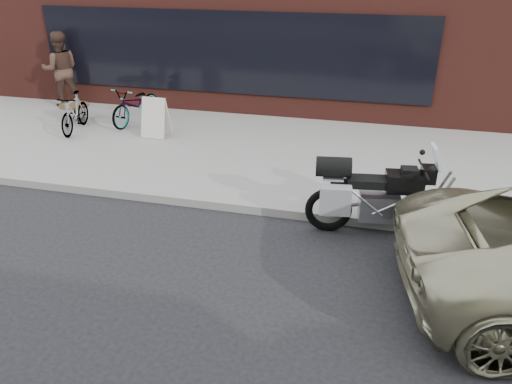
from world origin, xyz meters
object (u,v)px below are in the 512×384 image
bicycle_rear (75,113)px  motorcycle (373,196)px  sandwich_sign (155,117)px  cafe_patron_left (61,69)px  bicycle_front (136,105)px  cafe_table (74,106)px

bicycle_rear → motorcycle: bearing=-31.9°
motorcycle → bicycle_rear: motorcycle is taller
sandwich_sign → bicycle_rear: bearing=-173.2°
motorcycle → bicycle_rear: 7.49m
cafe_patron_left → bicycle_front: bearing=128.7°
bicycle_front → cafe_table: (-1.58, -0.21, -0.08)m
motorcycle → cafe_patron_left: (-8.37, 4.75, 0.49)m
motorcycle → cafe_table: (-7.38, 3.62, -0.12)m
motorcycle → bicycle_rear: (-6.90, 2.90, -0.05)m
sandwich_sign → cafe_patron_left: size_ratio=0.45×
bicycle_front → bicycle_rear: bearing=-128.3°
bicycle_front → cafe_table: bearing=-161.0°
cafe_table → cafe_patron_left: cafe_patron_left is taller
bicycle_rear → cafe_table: 0.87m
motorcycle → sandwich_sign: size_ratio=2.65×
sandwich_sign → cafe_patron_left: 3.86m
bicycle_rear → cafe_table: bicycle_rear is taller
cafe_table → cafe_patron_left: (-0.99, 1.12, 0.61)m
bicycle_front → sandwich_sign: size_ratio=1.95×
sandwich_sign → cafe_table: sandwich_sign is taller
bicycle_rear → sandwich_sign: bicycle_rear is taller
motorcycle → bicycle_rear: size_ratio=1.58×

